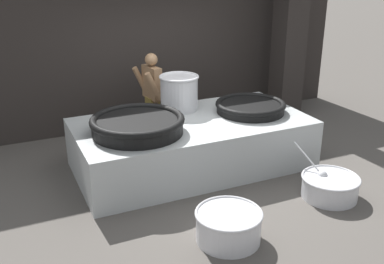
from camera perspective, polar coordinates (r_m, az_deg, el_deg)
ground_plane at (r=7.36m, az=0.00°, el=-4.29°), size 60.00×60.00×0.00m
back_wall at (r=8.89m, az=-6.30°, el=12.13°), size 8.66×0.24×3.55m
support_pillar at (r=9.53m, az=12.30°, el=12.41°), size 0.52×0.52×3.55m
hearth_platform at (r=7.20m, az=0.00°, el=-1.46°), size 3.66×1.87×0.79m
giant_wok_near at (r=6.55m, az=-6.94°, el=1.01°), size 1.38×1.38×0.26m
giant_wok_far at (r=7.47m, az=7.42°, el=3.23°), size 1.16×1.16×0.18m
stock_pot at (r=7.49m, az=-1.64°, el=5.12°), size 0.66×0.66×0.58m
cook at (r=8.15m, az=-5.11°, el=4.81°), size 0.41×0.62×1.62m
prep_bowl_vegetables at (r=6.66m, az=17.10°, el=-6.52°), size 0.82×1.03×0.66m
prep_bowl_meat at (r=5.47m, az=4.66°, el=-11.65°), size 0.82×0.82×0.39m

